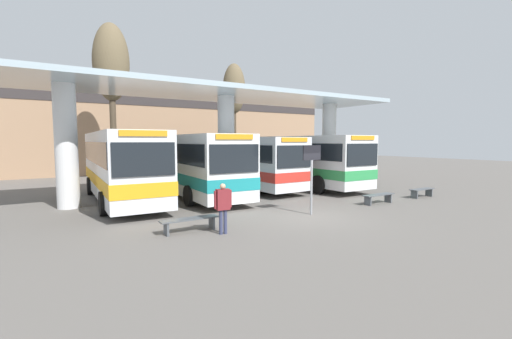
% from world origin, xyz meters
% --- Properties ---
extents(ground_plane, '(100.00, 100.00, 0.00)m').
position_xyz_m(ground_plane, '(0.00, 0.00, 0.00)').
color(ground_plane, '#605B56').
extents(townhouse_backdrop, '(40.00, 0.58, 8.19)m').
position_xyz_m(townhouse_backdrop, '(0.00, 22.28, 4.77)').
color(townhouse_backdrop, '#9E7A5B').
rests_on(townhouse_backdrop, ground_plane).
extents(station_canopy, '(20.86, 5.84, 5.73)m').
position_xyz_m(station_canopy, '(0.00, 7.03, 4.67)').
color(station_canopy, silver).
rests_on(station_canopy, ground_plane).
extents(transit_bus_left_bay, '(2.96, 10.70, 3.41)m').
position_xyz_m(transit_bus_left_bay, '(-5.53, 7.69, 1.89)').
color(transit_bus_left_bay, silver).
rests_on(transit_bus_left_bay, ground_plane).
extents(transit_bus_center_bay, '(2.99, 11.84, 3.31)m').
position_xyz_m(transit_bus_center_bay, '(-1.87, 8.09, 1.84)').
color(transit_bus_center_bay, white).
rests_on(transit_bus_center_bay, ground_plane).
extents(transit_bus_right_bay, '(2.93, 12.34, 3.20)m').
position_xyz_m(transit_bus_right_bay, '(1.93, 9.62, 1.79)').
color(transit_bus_right_bay, silver).
rests_on(transit_bus_right_bay, ground_plane).
extents(transit_bus_far_right_bay, '(2.85, 10.54, 3.30)m').
position_xyz_m(transit_bus_far_right_bay, '(5.62, 7.33, 1.84)').
color(transit_bus_far_right_bay, white).
rests_on(transit_bus_far_right_bay, ground_plane).
extents(waiting_bench_near_pillar, '(1.65, 0.44, 0.46)m').
position_xyz_m(waiting_bench_near_pillar, '(8.18, 0.29, 0.34)').
color(waiting_bench_near_pillar, '#4C5156').
rests_on(waiting_bench_near_pillar, ground_plane).
extents(waiting_bench_mid_platform, '(1.97, 0.44, 0.46)m').
position_xyz_m(waiting_bench_mid_platform, '(-4.83, 0.29, 0.35)').
color(waiting_bench_mid_platform, '#4C5156').
rests_on(waiting_bench_mid_platform, ground_plane).
extents(waiting_bench_far_platform, '(1.85, 0.44, 0.46)m').
position_xyz_m(waiting_bench_far_platform, '(4.65, 0.29, 0.35)').
color(waiting_bench_far_platform, '#4C5156').
rests_on(waiting_bench_far_platform, ground_plane).
extents(info_sign_platform, '(0.90, 0.09, 2.83)m').
position_xyz_m(info_sign_platform, '(0.35, 0.20, 2.02)').
color(info_sign_platform, gray).
rests_on(info_sign_platform, ground_plane).
extents(pedestrian_waiting, '(0.61, 0.28, 1.64)m').
position_xyz_m(pedestrian_waiting, '(-4.02, -0.52, 1.00)').
color(pedestrian_waiting, '#333856').
rests_on(pedestrian_waiting, ground_plane).
extents(poplar_tree_behind_left, '(1.86, 1.86, 9.38)m').
position_xyz_m(poplar_tree_behind_left, '(4.95, 15.16, 7.14)').
color(poplar_tree_behind_left, '#473A2B').
rests_on(poplar_tree_behind_left, ground_plane).
extents(poplar_tree_behind_right, '(2.48, 2.48, 11.27)m').
position_xyz_m(poplar_tree_behind_right, '(-4.40, 16.15, 8.36)').
color(poplar_tree_behind_right, '#473A2B').
rests_on(poplar_tree_behind_right, ground_plane).
extents(parked_car_street, '(4.41, 2.29, 1.97)m').
position_xyz_m(parked_car_street, '(6.01, 17.84, 0.96)').
color(parked_car_street, black).
rests_on(parked_car_street, ground_plane).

